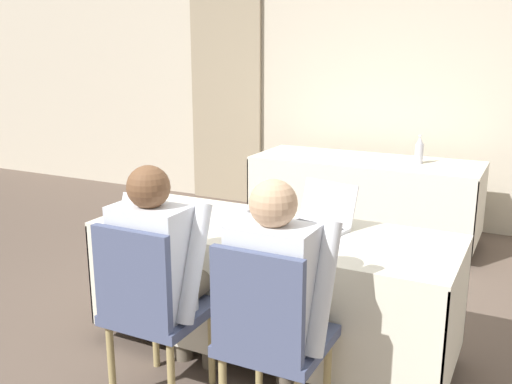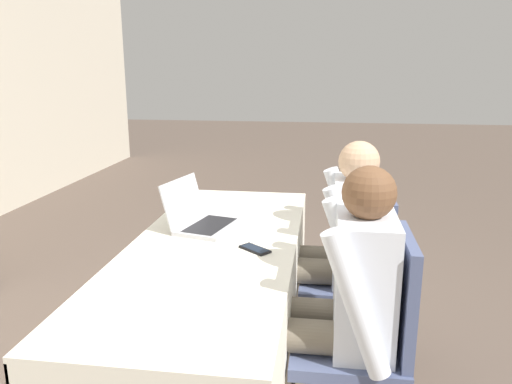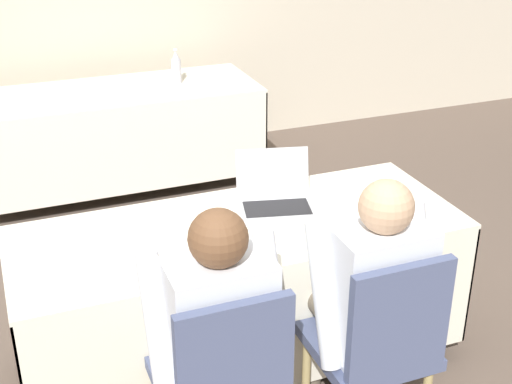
{
  "view_description": "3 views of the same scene",
  "coord_description": "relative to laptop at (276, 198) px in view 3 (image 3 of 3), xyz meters",
  "views": [
    {
      "loc": [
        1.25,
        -2.67,
        1.68
      ],
      "look_at": [
        0.0,
        -0.2,
        0.98
      ],
      "focal_mm": 40.0,
      "sensor_mm": 36.0,
      "label": 1
    },
    {
      "loc": [
        -2.11,
        -0.5,
        1.52
      ],
      "look_at": [
        0.0,
        -0.2,
        0.98
      ],
      "focal_mm": 35.0,
      "sensor_mm": 36.0,
      "label": 2
    },
    {
      "loc": [
        -0.93,
        -2.57,
        2.19
      ],
      "look_at": [
        0.0,
        -0.2,
        0.98
      ],
      "focal_mm": 50.0,
      "sensor_mm": 36.0,
      "label": 3
    }
  ],
  "objects": [
    {
      "name": "cell_phone",
      "position": [
        -0.28,
        -0.31,
        -0.04
      ],
      "size": [
        0.14,
        0.15,
        0.01
      ],
      "rotation": [
        0.0,
        0.0,
        -0.69
      ],
      "color": "black",
      "rests_on": "conference_table_near"
    },
    {
      "name": "chair_near_left",
      "position": [
        -0.53,
        -0.79,
        -0.27
      ],
      "size": [
        0.44,
        0.44,
        0.91
      ],
      "rotation": [
        0.0,
        0.0,
        3.14
      ],
      "color": "tan",
      "rests_on": "ground_plane"
    },
    {
      "name": "paper_beside_laptop",
      "position": [
        0.15,
        -0.16,
        -0.05
      ],
      "size": [
        0.29,
        0.34,
        0.0
      ],
      "rotation": [
        0.0,
        0.0,
        0.3
      ],
      "color": "white",
      "rests_on": "conference_table_near"
    },
    {
      "name": "person_checkered_shirt",
      "position": [
        -0.53,
        -0.69,
        -0.11
      ],
      "size": [
        0.5,
        0.52,
        1.17
      ],
      "rotation": [
        0.0,
        0.0,
        3.14
      ],
      "color": "#665B4C",
      "rests_on": "ground_plane"
    },
    {
      "name": "laptop",
      "position": [
        0.0,
        0.0,
        0.0
      ],
      "size": [
        0.4,
        0.37,
        0.24
      ],
      "rotation": [
        0.0,
        0.0,
        -0.24
      ],
      "color": "#B7B7BC",
      "rests_on": "conference_table_near"
    },
    {
      "name": "chair_near_right",
      "position": [
        0.1,
        -0.79,
        -0.27
      ],
      "size": [
        0.44,
        0.44,
        0.91
      ],
      "rotation": [
        0.0,
        0.0,
        3.14
      ],
      "color": "tan",
      "rests_on": "ground_plane"
    },
    {
      "name": "conference_table_near",
      "position": [
        -0.22,
        -0.11,
        -0.22
      ],
      "size": [
        1.97,
        0.75,
        0.73
      ],
      "color": "silver",
      "rests_on": "ground_plane"
    },
    {
      "name": "conference_table_far",
      "position": [
        -0.33,
        2.07,
        -0.22
      ],
      "size": [
        1.97,
        0.75,
        0.73
      ],
      "color": "silver",
      "rests_on": "ground_plane"
    },
    {
      "name": "person_white_shirt",
      "position": [
        0.1,
        -0.69,
        -0.11
      ],
      "size": [
        0.5,
        0.52,
        1.17
      ],
      "rotation": [
        0.0,
        0.0,
        3.14
      ],
      "color": "#665B4C",
      "rests_on": "ground_plane"
    },
    {
      "name": "water_bottle",
      "position": [
        0.12,
        2.09,
        0.06
      ],
      "size": [
        0.07,
        0.07,
        0.24
      ],
      "color": "#B7B7C1",
      "rests_on": "conference_table_far"
    },
    {
      "name": "ground_plane",
      "position": [
        -0.22,
        -0.11,
        -0.78
      ],
      "size": [
        24.0,
        24.0,
        0.0
      ],
      "primitive_type": "plane",
      "color": "brown"
    }
  ]
}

